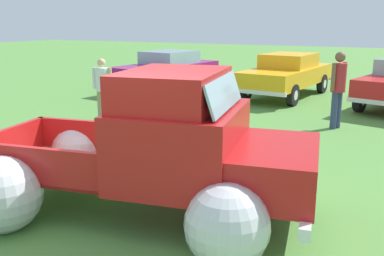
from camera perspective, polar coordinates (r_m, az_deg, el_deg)
ground_plane at (r=6.04m, az=-7.37°, el=-10.73°), size 80.00×80.00×0.00m
vintage_pickup_truck at (r=5.62m, az=-3.98°, el=-4.24°), size 4.87×3.35×1.96m
show_car_0 at (r=15.96m, az=-3.26°, el=7.75°), size 2.46×4.58×1.43m
show_car_1 at (r=14.97m, az=12.38°, el=7.03°), size 2.29×4.72×1.43m
spectator_1 at (r=11.28m, az=-11.71°, el=5.47°), size 0.54×0.41×1.59m
spectator_2 at (r=10.73m, az=18.69°, el=5.40°), size 0.45×0.52×1.81m
lane_cone_0 at (r=8.40m, az=-18.83°, el=-1.96°), size 0.36×0.36×0.63m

